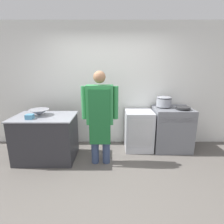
{
  "coord_description": "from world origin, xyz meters",
  "views": [
    {
      "loc": [
        0.08,
        -2.3,
        1.77
      ],
      "look_at": [
        0.09,
        0.89,
        0.94
      ],
      "focal_mm": 28.0,
      "sensor_mm": 36.0,
      "label": 1
    }
  ],
  "objects_px": {
    "stove": "(171,129)",
    "fridge_unit": "(138,130)",
    "stock_pot": "(163,101)",
    "mixing_bowl": "(39,112)",
    "person_cook": "(100,113)",
    "plastic_tub": "(29,117)",
    "saute_pan": "(183,108)"
  },
  "relations": [
    {
      "from": "stove",
      "to": "saute_pan",
      "type": "xyz_separation_m",
      "value": [
        0.16,
        -0.11,
        0.5
      ]
    },
    {
      "from": "person_cook",
      "to": "saute_pan",
      "type": "distance_m",
      "value": 1.73
    },
    {
      "from": "stock_pot",
      "to": "saute_pan",
      "type": "relative_size",
      "value": 1.1
    },
    {
      "from": "person_cook",
      "to": "stock_pot",
      "type": "distance_m",
      "value": 1.5
    },
    {
      "from": "stove",
      "to": "person_cook",
      "type": "distance_m",
      "value": 1.69
    },
    {
      "from": "fridge_unit",
      "to": "stock_pot",
      "type": "relative_size",
      "value": 2.71
    },
    {
      "from": "stock_pot",
      "to": "saute_pan",
      "type": "height_order",
      "value": "stock_pot"
    },
    {
      "from": "stove",
      "to": "stock_pot",
      "type": "relative_size",
      "value": 2.98
    },
    {
      "from": "stove",
      "to": "stock_pot",
      "type": "distance_m",
      "value": 0.63
    },
    {
      "from": "plastic_tub",
      "to": "stove",
      "type": "bearing_deg",
      "value": 12.33
    },
    {
      "from": "stock_pot",
      "to": "stove",
      "type": "bearing_deg",
      "value": -31.46
    },
    {
      "from": "mixing_bowl",
      "to": "person_cook",
      "type": "bearing_deg",
      "value": -11.11
    },
    {
      "from": "saute_pan",
      "to": "stove",
      "type": "bearing_deg",
      "value": 146.01
    },
    {
      "from": "fridge_unit",
      "to": "plastic_tub",
      "type": "distance_m",
      "value": 2.19
    },
    {
      "from": "fridge_unit",
      "to": "stove",
      "type": "bearing_deg",
      "value": -2.27
    },
    {
      "from": "person_cook",
      "to": "stock_pot",
      "type": "xyz_separation_m",
      "value": [
        1.32,
        0.7,
        0.08
      ]
    },
    {
      "from": "fridge_unit",
      "to": "person_cook",
      "type": "height_order",
      "value": "person_cook"
    },
    {
      "from": "fridge_unit",
      "to": "saute_pan",
      "type": "xyz_separation_m",
      "value": [
        0.87,
        -0.13,
        0.53
      ]
    },
    {
      "from": "mixing_bowl",
      "to": "plastic_tub",
      "type": "height_order",
      "value": "mixing_bowl"
    },
    {
      "from": "plastic_tub",
      "to": "fridge_unit",
      "type": "bearing_deg",
      "value": 17.15
    },
    {
      "from": "stove",
      "to": "saute_pan",
      "type": "relative_size",
      "value": 3.28
    },
    {
      "from": "mixing_bowl",
      "to": "stock_pot",
      "type": "height_order",
      "value": "stock_pot"
    },
    {
      "from": "fridge_unit",
      "to": "plastic_tub",
      "type": "xyz_separation_m",
      "value": [
        -2.04,
        -0.63,
        0.48
      ]
    },
    {
      "from": "stock_pot",
      "to": "person_cook",
      "type": "bearing_deg",
      "value": -152.25
    },
    {
      "from": "stove",
      "to": "saute_pan",
      "type": "bearing_deg",
      "value": -33.99
    },
    {
      "from": "stove",
      "to": "fridge_unit",
      "type": "xyz_separation_m",
      "value": [
        -0.71,
        0.03,
        -0.03
      ]
    },
    {
      "from": "fridge_unit",
      "to": "stock_pot",
      "type": "xyz_separation_m",
      "value": [
        0.53,
        0.08,
        0.62
      ]
    },
    {
      "from": "plastic_tub",
      "to": "person_cook",
      "type": "bearing_deg",
      "value": 0.57
    },
    {
      "from": "person_cook",
      "to": "stock_pot",
      "type": "relative_size",
      "value": 5.42
    },
    {
      "from": "stove",
      "to": "plastic_tub",
      "type": "bearing_deg",
      "value": -167.67
    },
    {
      "from": "mixing_bowl",
      "to": "plastic_tub",
      "type": "relative_size",
      "value": 3.02
    },
    {
      "from": "mixing_bowl",
      "to": "saute_pan",
      "type": "bearing_deg",
      "value": 5.08
    }
  ]
}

